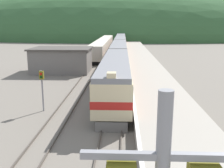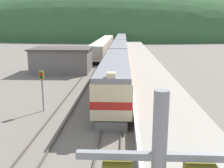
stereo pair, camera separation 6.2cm
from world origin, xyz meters
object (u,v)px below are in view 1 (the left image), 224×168
at_px(carriage_second, 119,52).
at_px(carriage_fourth, 121,39).
at_px(express_train_lead_car, 116,75).
at_px(carriage_third, 120,43).
at_px(signal_post_siding, 42,82).
at_px(siding_train, 104,46).

xyz_separation_m(carriage_second, carriage_fourth, (0.00, 45.99, 0.00)).
height_order(express_train_lead_car, carriage_third, express_train_lead_car).
xyz_separation_m(carriage_second, signal_post_siding, (-6.22, -28.85, 0.49)).
bearing_deg(carriage_fourth, carriage_second, -90.00).
relative_size(carriage_second, siding_train, 0.48).
bearing_deg(siding_train, carriage_third, 40.44).
height_order(carriage_second, siding_train, carriage_second).
height_order(carriage_second, signal_post_siding, carriage_second).
bearing_deg(express_train_lead_car, siding_train, 95.91).
height_order(express_train_lead_car, signal_post_siding, express_train_lead_car).
distance_m(express_train_lead_car, siding_train, 42.38).
height_order(express_train_lead_car, siding_train, express_train_lead_car).
xyz_separation_m(express_train_lead_car, carriage_second, (0.00, 22.88, -0.01)).
bearing_deg(carriage_fourth, carriage_third, -90.00).
height_order(carriage_second, carriage_fourth, same).
distance_m(express_train_lead_car, carriage_second, 22.88).
bearing_deg(carriage_second, express_train_lead_car, -90.00).
xyz_separation_m(express_train_lead_car, siding_train, (-4.36, 42.15, -0.30)).
xyz_separation_m(carriage_second, siding_train, (-4.36, 19.28, -0.29)).
bearing_deg(signal_post_siding, siding_train, 87.79).
bearing_deg(carriage_second, siding_train, 102.75).
bearing_deg(carriage_fourth, express_train_lead_car, -90.00).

